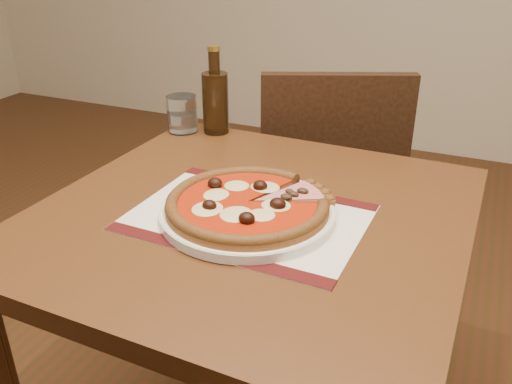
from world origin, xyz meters
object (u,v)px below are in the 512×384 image
(chair_far, at_px, (328,186))
(water_glass, at_px, (182,114))
(pizza, at_px, (247,203))
(table, at_px, (252,254))
(plate, at_px, (247,213))
(bottle, at_px, (215,100))

(chair_far, xyz_separation_m, water_glass, (-0.32, -0.32, 0.29))
(pizza, bearing_deg, chair_far, 92.93)
(table, distance_m, pizza, 0.14)
(chair_far, relative_size, plate, 2.72)
(bottle, bearing_deg, table, -54.03)
(plate, distance_m, bottle, 0.49)
(pizza, bearing_deg, bottle, 124.21)
(table, relative_size, pizza, 2.69)
(water_glass, bearing_deg, plate, -46.02)
(plate, xyz_separation_m, water_glass, (-0.36, 0.37, 0.04))
(chair_far, bearing_deg, bottle, 28.11)
(plate, distance_m, water_glass, 0.51)
(chair_far, distance_m, water_glass, 0.54)
(water_glass, relative_size, bottle, 0.42)
(chair_far, height_order, plate, chair_far)
(water_glass, bearing_deg, bottle, 18.38)
(water_glass, distance_m, bottle, 0.10)
(water_glass, bearing_deg, table, -43.89)
(bottle, bearing_deg, chair_far, 50.64)
(table, bearing_deg, water_glass, 136.11)
(pizza, height_order, bottle, bottle)
(plate, relative_size, bottle, 1.45)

